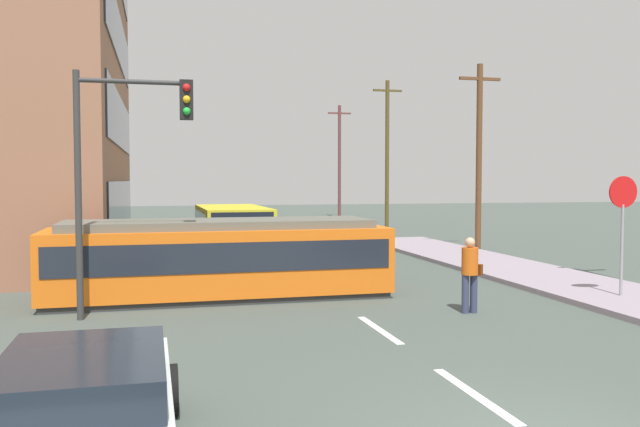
# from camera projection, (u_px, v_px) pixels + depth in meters

# --- Properties ---
(ground_plane) EXTENTS (120.00, 120.00, 0.00)m
(ground_plane) POSITION_uv_depth(u_px,v_px,m) (328.00, 295.00, 16.72)
(ground_plane) COLOR #444F48
(lane_stripe_1) EXTENTS (0.16, 2.40, 0.01)m
(lane_stripe_1) POSITION_uv_depth(u_px,v_px,m) (474.00, 394.00, 8.96)
(lane_stripe_1) COLOR silver
(lane_stripe_1) RESTS_ON ground
(lane_stripe_2) EXTENTS (0.16, 2.40, 0.01)m
(lane_stripe_2) POSITION_uv_depth(u_px,v_px,m) (379.00, 329.00, 12.84)
(lane_stripe_2) COLOR silver
(lane_stripe_2) RESTS_ON ground
(lane_stripe_3) EXTENTS (0.16, 2.40, 0.01)m
(lane_stripe_3) POSITION_uv_depth(u_px,v_px,m) (283.00, 264.00, 22.85)
(lane_stripe_3) COLOR silver
(lane_stripe_3) RESTS_ON ground
(lane_stripe_4) EXTENTS (0.16, 2.40, 0.01)m
(lane_stripe_4) POSITION_uv_depth(u_px,v_px,m) (258.00, 247.00, 28.67)
(lane_stripe_4) COLOR silver
(lane_stripe_4) RESTS_ON ground
(streetcar_tram) EXTENTS (8.35, 2.63, 1.94)m
(streetcar_tram) POSITION_uv_depth(u_px,v_px,m) (220.00, 257.00, 16.33)
(streetcar_tram) COLOR orange
(streetcar_tram) RESTS_ON ground
(city_bus) EXTENTS (2.65, 5.95, 1.86)m
(city_bus) POSITION_uv_depth(u_px,v_px,m) (232.00, 226.00, 26.27)
(city_bus) COLOR gold
(city_bus) RESTS_ON ground
(pedestrian_crossing) EXTENTS (0.50, 0.36, 1.67)m
(pedestrian_crossing) POSITION_uv_depth(u_px,v_px,m) (470.00, 270.00, 14.41)
(pedestrian_crossing) COLOR #323755
(pedestrian_crossing) RESTS_ON ground
(parked_sedan_near) EXTENTS (1.98, 4.11, 1.19)m
(parked_sedan_near) POSITION_uv_depth(u_px,v_px,m) (85.00, 406.00, 6.69)
(parked_sedan_near) COLOR silver
(parked_sedan_near) RESTS_ON ground
(parked_sedan_mid) EXTENTS (2.16, 4.10, 1.19)m
(parked_sedan_mid) POSITION_uv_depth(u_px,v_px,m) (125.00, 257.00, 19.61)
(parked_sedan_mid) COLOR black
(parked_sedan_mid) RESTS_ON ground
(parked_sedan_far) EXTENTS (2.04, 4.20, 1.19)m
(parked_sedan_far) POSITION_uv_depth(u_px,v_px,m) (136.00, 238.00, 26.04)
(parked_sedan_far) COLOR maroon
(parked_sedan_far) RESTS_ON ground
(stop_sign) EXTENTS (0.76, 0.07, 2.88)m
(stop_sign) POSITION_uv_depth(u_px,v_px,m) (623.00, 211.00, 15.76)
(stop_sign) COLOR gray
(stop_sign) RESTS_ON sidewalk_curb_right
(traffic_light_mast) EXTENTS (2.43, 0.33, 5.19)m
(traffic_light_mast) POSITION_uv_depth(u_px,v_px,m) (124.00, 148.00, 13.78)
(traffic_light_mast) COLOR #333333
(traffic_light_mast) RESTS_ON ground
(utility_pole_mid) EXTENTS (1.80, 0.24, 7.65)m
(utility_pole_mid) POSITION_uv_depth(u_px,v_px,m) (479.00, 154.00, 26.92)
(utility_pole_mid) COLOR brown
(utility_pole_mid) RESTS_ON ground
(utility_pole_far) EXTENTS (1.80, 0.24, 8.88)m
(utility_pole_far) POSITION_uv_depth(u_px,v_px,m) (387.00, 152.00, 39.51)
(utility_pole_far) COLOR #50421F
(utility_pole_far) RESTS_ON ground
(utility_pole_distant) EXTENTS (1.80, 0.24, 8.62)m
(utility_pole_distant) POSITION_uv_depth(u_px,v_px,m) (339.00, 160.00, 50.27)
(utility_pole_distant) COLOR brown
(utility_pole_distant) RESTS_ON ground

